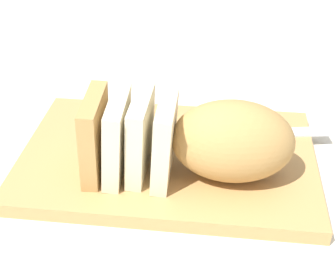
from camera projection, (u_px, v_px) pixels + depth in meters
ground_plane at (168, 164)px, 0.67m from camera, size 3.00×3.00×0.00m
cutting_board at (168, 159)px, 0.66m from camera, size 0.40×0.27×0.02m
bread_loaf at (196, 140)px, 0.59m from camera, size 0.26×0.10×0.11m
bread_knife at (194, 132)px, 0.68m from camera, size 0.26×0.06×0.02m
crumb_near_knife at (200, 173)px, 0.61m from camera, size 0.01×0.01×0.01m
crumb_near_loaf at (222, 141)px, 0.68m from camera, size 0.00×0.00×0.00m
crumb_stray_left at (187, 161)px, 0.64m from camera, size 0.01×0.01×0.01m
crumb_stray_right at (171, 145)px, 0.67m from camera, size 0.01×0.01×0.01m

